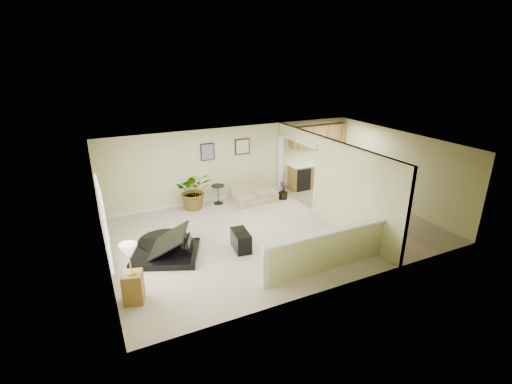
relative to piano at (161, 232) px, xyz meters
name	(u,v)px	position (x,y,z in m)	size (l,w,h in m)	color
floor	(275,231)	(3.20, -0.05, -0.63)	(9.00, 9.00, 0.00)	#BAB190
back_wall	(234,163)	(3.20, 2.95, 0.62)	(9.00, 0.04, 2.50)	#CAC88A
front_wall	(345,235)	(3.20, -3.05, 0.62)	(9.00, 0.04, 2.50)	#CAC88A
left_wall	(102,220)	(-1.30, -0.05, 0.62)	(0.04, 6.00, 2.50)	#CAC88A
right_wall	(397,169)	(7.70, -0.05, 0.62)	(0.04, 6.00, 2.50)	#CAC88A
ceiling	(277,146)	(3.20, -0.05, 1.87)	(9.00, 6.00, 0.04)	silver
kitchen_vinyl	(361,211)	(6.35, -0.05, -0.62)	(2.70, 6.00, 0.01)	gray
interior_partition	(324,179)	(5.00, 0.20, 0.59)	(0.18, 5.99, 2.50)	#CAC88A
pony_half_wall	(325,250)	(3.27, -2.35, -0.11)	(3.42, 0.22, 1.00)	#CAC88A
left_window	(103,220)	(-1.29, -0.55, 0.82)	(0.05, 2.15, 1.45)	white
wall_art_left	(208,152)	(2.25, 2.92, 1.12)	(0.48, 0.04, 0.58)	#311B12
wall_mirror	(242,147)	(3.50, 2.92, 1.17)	(0.55, 0.04, 0.55)	#311B12
kitchen_cabinets	(315,164)	(6.39, 2.68, 0.24)	(2.36, 0.65, 2.33)	olive
piano	(161,232)	(0.00, 0.00, 0.00)	(2.25, 2.21, 1.50)	black
piano_bench	(241,240)	(1.89, -0.61, -0.38)	(0.38, 0.75, 0.50)	black
loveseat	(253,193)	(3.59, 2.24, -0.31)	(1.49, 0.90, 0.83)	tan
accent_table	(218,192)	(2.44, 2.60, -0.21)	(0.45, 0.45, 0.65)	black
palm_plant	(194,191)	(1.61, 2.54, -0.01)	(1.30, 1.18, 1.26)	black
small_plant	(283,192)	(4.65, 2.03, -0.37)	(0.43, 0.43, 0.60)	black
lamp_stand	(132,278)	(-0.95, -1.66, -0.07)	(0.48, 0.48, 1.32)	olive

